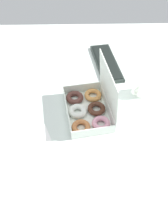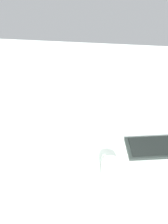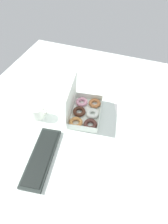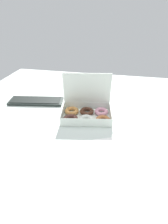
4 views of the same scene
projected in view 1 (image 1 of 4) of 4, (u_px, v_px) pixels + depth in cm
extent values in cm
cube|color=silver|center=(81.00, 108.00, 115.39)|extent=(180.00, 180.00, 2.00)
cube|color=white|center=(88.00, 112.00, 112.03)|extent=(33.86, 25.60, 0.40)
cube|color=white|center=(82.00, 88.00, 119.75)|extent=(3.79, 20.64, 5.41)
cube|color=white|center=(94.00, 132.00, 99.95)|extent=(3.79, 20.64, 5.41)
cube|color=white|center=(68.00, 111.00, 108.59)|extent=(29.74, 5.29, 5.41)
cube|color=white|center=(108.00, 105.00, 111.10)|extent=(29.74, 5.29, 5.41)
cube|color=white|center=(109.00, 86.00, 101.20)|extent=(30.78, 6.95, 20.82)
torus|color=#532E28|center=(75.00, 98.00, 116.65)|extent=(11.42, 11.42, 2.79)
torus|color=silver|center=(78.00, 111.00, 110.27)|extent=(12.59, 12.59, 2.94)
torus|color=#BC7240|center=(82.00, 127.00, 103.58)|extent=(12.77, 12.77, 2.50)
torus|color=#D7914B|center=(93.00, 95.00, 117.95)|extent=(11.76, 11.76, 2.48)
torus|color=#4B291B|center=(97.00, 109.00, 111.38)|extent=(10.55, 10.55, 2.57)
torus|color=pink|center=(102.00, 123.00, 105.07)|extent=(11.71, 11.71, 2.53)
cube|color=#202724|center=(107.00, 63.00, 138.68)|extent=(40.85, 18.79, 1.80)
cube|color=black|center=(107.00, 61.00, 137.86)|extent=(37.42, 16.27, 0.40)
cylinder|color=white|center=(144.00, 87.00, 118.13)|extent=(8.57, 8.57, 9.11)
torus|color=white|center=(137.00, 90.00, 116.67)|extent=(4.44, 6.60, 6.64)
cylinder|color=black|center=(145.00, 83.00, 115.95)|extent=(7.54, 7.54, 0.55)
cube|color=white|center=(36.00, 141.00, 100.39)|extent=(19.89, 18.60, 0.15)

